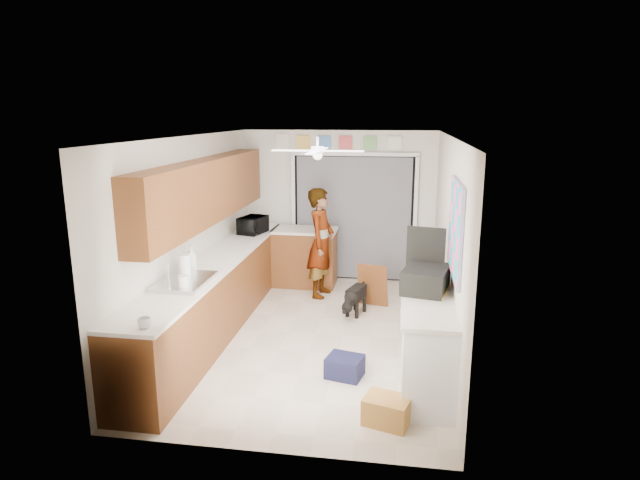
{
  "coord_description": "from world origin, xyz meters",
  "views": [
    {
      "loc": [
        1.04,
        -6.33,
        2.77
      ],
      "look_at": [
        0.0,
        0.4,
        1.15
      ],
      "focal_mm": 30.0,
      "sensor_mm": 36.0,
      "label": 1
    }
  ],
  "objects_px": {
    "cup": "(144,323)",
    "dog": "(356,299)",
    "suitcase": "(426,279)",
    "cardboard_box": "(387,410)",
    "soap_bottle": "(192,257)",
    "paper_towel_roll": "(185,267)",
    "navy_crate": "(345,367)",
    "man": "(321,243)",
    "microwave": "(253,225)"
  },
  "relations": [
    {
      "from": "soap_bottle",
      "to": "cardboard_box",
      "type": "bearing_deg",
      "value": -30.49
    },
    {
      "from": "paper_towel_roll",
      "to": "suitcase",
      "type": "height_order",
      "value": "paper_towel_roll"
    },
    {
      "from": "soap_bottle",
      "to": "cardboard_box",
      "type": "xyz_separation_m",
      "value": [
        2.38,
        -1.4,
        -0.97
      ]
    },
    {
      "from": "paper_towel_roll",
      "to": "microwave",
      "type": "bearing_deg",
      "value": 87.54
    },
    {
      "from": "paper_towel_roll",
      "to": "man",
      "type": "relative_size",
      "value": 0.17
    },
    {
      "from": "soap_bottle",
      "to": "paper_towel_roll",
      "type": "bearing_deg",
      "value": -79.79
    },
    {
      "from": "microwave",
      "to": "navy_crate",
      "type": "relative_size",
      "value": 1.28
    },
    {
      "from": "suitcase",
      "to": "navy_crate",
      "type": "relative_size",
      "value": 1.57
    },
    {
      "from": "cardboard_box",
      "to": "man",
      "type": "height_order",
      "value": "man"
    },
    {
      "from": "suitcase",
      "to": "dog",
      "type": "xyz_separation_m",
      "value": [
        -0.86,
        1.62,
        -0.84
      ]
    },
    {
      "from": "suitcase",
      "to": "cardboard_box",
      "type": "distance_m",
      "value": 1.46
    },
    {
      "from": "cup",
      "to": "man",
      "type": "height_order",
      "value": "man"
    },
    {
      "from": "cup",
      "to": "dog",
      "type": "xyz_separation_m",
      "value": [
        1.6,
        3.03,
        -0.76
      ]
    },
    {
      "from": "man",
      "to": "dog",
      "type": "xyz_separation_m",
      "value": [
        0.61,
        -0.72,
        -0.62
      ]
    },
    {
      "from": "soap_bottle",
      "to": "paper_towel_roll",
      "type": "distance_m",
      "value": 0.36
    },
    {
      "from": "man",
      "to": "soap_bottle",
      "type": "bearing_deg",
      "value": 155.58
    },
    {
      "from": "cardboard_box",
      "to": "navy_crate",
      "type": "bearing_deg",
      "value": 119.94
    },
    {
      "from": "cup",
      "to": "dog",
      "type": "bearing_deg",
      "value": 62.18
    },
    {
      "from": "cup",
      "to": "navy_crate",
      "type": "height_order",
      "value": "cup"
    },
    {
      "from": "man",
      "to": "dog",
      "type": "relative_size",
      "value": 2.95
    },
    {
      "from": "microwave",
      "to": "soap_bottle",
      "type": "bearing_deg",
      "value": -171.04
    },
    {
      "from": "paper_towel_roll",
      "to": "dog",
      "type": "xyz_separation_m",
      "value": [
        1.8,
        1.64,
        -0.86
      ]
    },
    {
      "from": "soap_bottle",
      "to": "navy_crate",
      "type": "bearing_deg",
      "value": -16.74
    },
    {
      "from": "navy_crate",
      "to": "cup",
      "type": "bearing_deg",
      "value": -144.4
    },
    {
      "from": "microwave",
      "to": "dog",
      "type": "distance_m",
      "value": 2.05
    },
    {
      "from": "microwave",
      "to": "soap_bottle",
      "type": "distance_m",
      "value": 2.08
    },
    {
      "from": "soap_bottle",
      "to": "cup",
      "type": "distance_m",
      "value": 1.77
    },
    {
      "from": "paper_towel_roll",
      "to": "navy_crate",
      "type": "relative_size",
      "value": 0.77
    },
    {
      "from": "navy_crate",
      "to": "dog",
      "type": "xyz_separation_m",
      "value": [
        -0.04,
        1.86,
        0.11
      ]
    },
    {
      "from": "soap_bottle",
      "to": "paper_towel_roll",
      "type": "relative_size",
      "value": 1.1
    },
    {
      "from": "man",
      "to": "paper_towel_roll",
      "type": "bearing_deg",
      "value": 160.88
    },
    {
      "from": "dog",
      "to": "navy_crate",
      "type": "bearing_deg",
      "value": -71.26
    },
    {
      "from": "cup",
      "to": "man",
      "type": "bearing_deg",
      "value": 75.22
    },
    {
      "from": "soap_bottle",
      "to": "cup",
      "type": "xyz_separation_m",
      "value": [
        0.27,
        -1.75,
        -0.11
      ]
    },
    {
      "from": "paper_towel_roll",
      "to": "dog",
      "type": "relative_size",
      "value": 0.5
    },
    {
      "from": "soap_bottle",
      "to": "paper_towel_roll",
      "type": "xyz_separation_m",
      "value": [
        0.06,
        -0.36,
        -0.01
      ]
    },
    {
      "from": "navy_crate",
      "to": "suitcase",
      "type": "bearing_deg",
      "value": 15.86
    },
    {
      "from": "cardboard_box",
      "to": "navy_crate",
      "type": "xyz_separation_m",
      "value": [
        -0.48,
        0.83,
        -0.01
      ]
    },
    {
      "from": "navy_crate",
      "to": "man",
      "type": "bearing_deg",
      "value": 104.17
    },
    {
      "from": "suitcase",
      "to": "cardboard_box",
      "type": "bearing_deg",
      "value": -95.31
    },
    {
      "from": "paper_towel_roll",
      "to": "dog",
      "type": "height_order",
      "value": "paper_towel_roll"
    },
    {
      "from": "cup",
      "to": "suitcase",
      "type": "bearing_deg",
      "value": 29.76
    },
    {
      "from": "cup",
      "to": "navy_crate",
      "type": "bearing_deg",
      "value": 35.6
    },
    {
      "from": "soap_bottle",
      "to": "cardboard_box",
      "type": "relative_size",
      "value": 0.78
    },
    {
      "from": "paper_towel_roll",
      "to": "man",
      "type": "xyz_separation_m",
      "value": [
        1.19,
        2.36,
        -0.24
      ]
    },
    {
      "from": "cardboard_box",
      "to": "navy_crate",
      "type": "distance_m",
      "value": 0.96
    },
    {
      "from": "cup",
      "to": "man",
      "type": "relative_size",
      "value": 0.07
    },
    {
      "from": "microwave",
      "to": "paper_towel_roll",
      "type": "bearing_deg",
      "value": -168.84
    },
    {
      "from": "soap_bottle",
      "to": "cup",
      "type": "height_order",
      "value": "soap_bottle"
    },
    {
      "from": "navy_crate",
      "to": "man",
      "type": "xyz_separation_m",
      "value": [
        -0.65,
        2.58,
        0.73
      ]
    }
  ]
}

